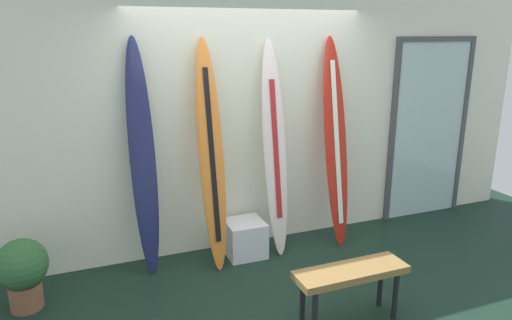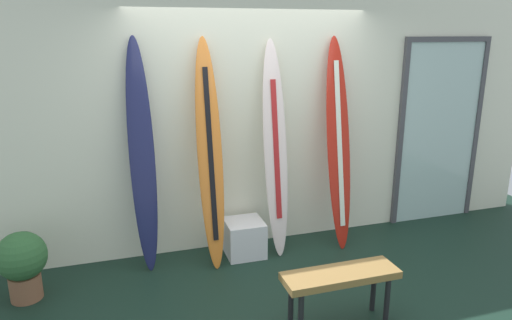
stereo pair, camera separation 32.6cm
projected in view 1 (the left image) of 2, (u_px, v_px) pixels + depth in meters
ground at (298, 297)px, 4.17m from camera, size 8.00×8.00×0.04m
wall_back at (246, 117)px, 4.95m from camera, size 7.20×0.20×2.80m
surfboard_navy at (143, 161)px, 4.35m from camera, size 0.25×0.37×2.25m
surfboard_sunset at (211, 157)px, 4.49m from camera, size 0.25×0.52×2.25m
surfboard_ivory at (275, 151)px, 4.78m from camera, size 0.25×0.45×2.22m
surfboard_crimson at (336, 144)px, 5.00m from camera, size 0.27×0.50×2.24m
display_block_left at (245, 238)px, 4.87m from camera, size 0.39×0.39×0.37m
glass_door at (429, 126)px, 5.75m from camera, size 1.15×0.06×2.23m
potted_plant at (22, 270)px, 3.88m from camera, size 0.43×0.43×0.63m
bench at (351, 276)px, 3.68m from camera, size 0.93×0.29×0.47m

